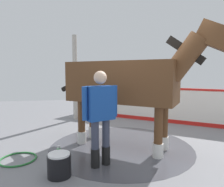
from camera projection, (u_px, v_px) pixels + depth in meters
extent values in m
cube|color=gray|center=(134.00, 146.00, 4.46)|extent=(16.00, 16.00, 0.02)
cylinder|color=#4C4C54|center=(121.00, 146.00, 4.45)|extent=(3.06, 3.06, 0.00)
cube|color=white|center=(154.00, 105.00, 6.70)|extent=(3.69, 4.73, 1.06)
cube|color=red|center=(154.00, 88.00, 6.64)|extent=(3.71, 4.74, 0.06)
cube|color=red|center=(153.00, 119.00, 6.75)|extent=(3.70, 4.73, 0.12)
cylinder|color=#B7B2A8|center=(75.00, 78.00, 6.84)|extent=(0.16, 0.16, 2.82)
cube|color=brown|center=(121.00, 82.00, 4.31)|extent=(2.07, 2.32, 0.84)
cylinder|color=brown|center=(164.00, 126.00, 4.22)|extent=(0.16, 0.16, 0.98)
cylinder|color=silver|center=(163.00, 143.00, 4.25)|extent=(0.20, 0.20, 0.27)
cylinder|color=brown|center=(158.00, 132.00, 3.81)|extent=(0.16, 0.16, 0.98)
cylinder|color=silver|center=(158.00, 150.00, 3.84)|extent=(0.20, 0.20, 0.27)
cylinder|color=brown|center=(93.00, 118.00, 5.00)|extent=(0.16, 0.16, 0.98)
cylinder|color=silver|center=(93.00, 132.00, 5.03)|extent=(0.20, 0.20, 0.27)
cylinder|color=brown|center=(82.00, 122.00, 4.59)|extent=(0.16, 0.16, 0.98)
cylinder|color=silver|center=(82.00, 137.00, 4.62)|extent=(0.20, 0.20, 0.27)
cylinder|color=brown|center=(185.00, 57.00, 3.69)|extent=(0.78, 0.86, 0.90)
cube|color=black|center=(186.00, 50.00, 3.68)|extent=(0.48, 0.59, 0.56)
cube|color=brown|center=(215.00, 36.00, 3.45)|extent=(0.62, 0.69, 0.56)
cylinder|color=black|center=(74.00, 85.00, 4.88)|extent=(0.52, 0.63, 0.35)
cylinder|color=black|center=(95.00, 158.00, 3.44)|extent=(0.15, 0.15, 0.32)
cylinder|color=#383D51|center=(95.00, 135.00, 3.40)|extent=(0.13, 0.13, 0.48)
cylinder|color=black|center=(106.00, 155.00, 3.56)|extent=(0.15, 0.15, 0.32)
cylinder|color=#383D51|center=(106.00, 133.00, 3.51)|extent=(0.13, 0.13, 0.48)
cube|color=#19479E|center=(100.00, 103.00, 3.40)|extent=(0.38, 0.52, 0.57)
cylinder|color=#19479E|center=(85.00, 103.00, 3.25)|extent=(0.09, 0.09, 0.54)
cylinder|color=#19479E|center=(115.00, 101.00, 3.55)|extent=(0.09, 0.09, 0.54)
sphere|color=beige|center=(100.00, 77.00, 3.36)|extent=(0.22, 0.22, 0.22)
cylinder|color=black|center=(59.00, 166.00, 3.14)|extent=(0.36, 0.36, 0.33)
cylinder|color=white|center=(59.00, 154.00, 3.12)|extent=(0.33, 0.33, 0.03)
cylinder|color=#3399CC|center=(59.00, 160.00, 3.51)|extent=(0.07, 0.07, 0.21)
cylinder|color=white|center=(59.00, 153.00, 3.50)|extent=(0.05, 0.05, 0.05)
cylinder|color=#4CA559|center=(59.00, 154.00, 3.74)|extent=(0.07, 0.07, 0.22)
cylinder|color=white|center=(59.00, 147.00, 3.73)|extent=(0.05, 0.05, 0.05)
torus|color=#267233|center=(18.00, 159.00, 3.74)|extent=(0.65, 0.65, 0.03)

